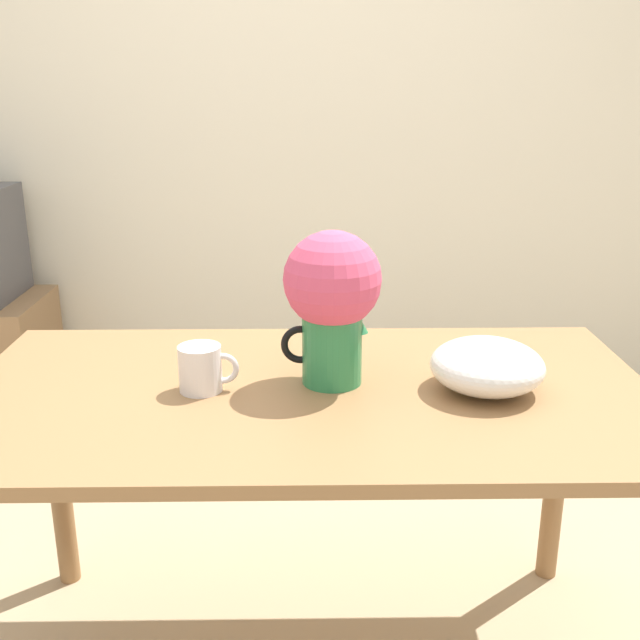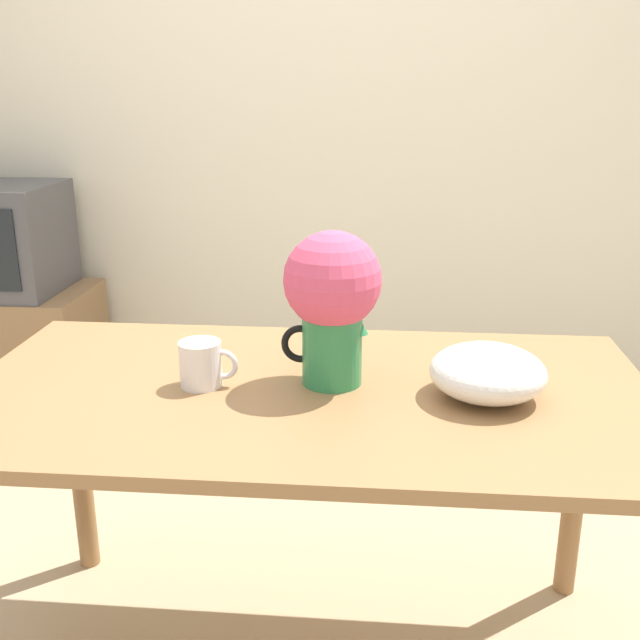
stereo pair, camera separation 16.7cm
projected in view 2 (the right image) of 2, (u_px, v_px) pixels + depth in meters
wall_back at (328, 111)px, 3.26m from camera, size 8.00×0.05×2.60m
table at (307, 427)px, 1.71m from camera, size 1.56×0.84×0.77m
flower_vase at (332, 297)px, 1.65m from camera, size 0.23×0.22×0.35m
coffee_mug at (202, 364)px, 1.68m from camera, size 0.13×0.10×0.10m
white_bowl at (488, 372)px, 1.62m from camera, size 0.25×0.25×0.12m
tv_stand at (12, 349)px, 3.37m from camera, size 0.74×0.49×0.55m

